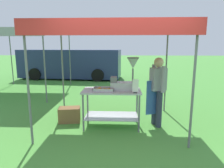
% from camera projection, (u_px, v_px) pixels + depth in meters
% --- Properties ---
extents(ground_plane, '(70.00, 70.00, 0.00)m').
position_uv_depth(ground_plane, '(122.00, 85.00, 9.60)').
color(ground_plane, '#478E38').
extents(stall_canopy, '(3.17, 2.35, 2.32)m').
position_uv_depth(stall_canopy, '(112.00, 29.00, 4.30)').
color(stall_canopy, slate).
rests_on(stall_canopy, ground).
extents(donut_cart, '(1.32, 0.69, 0.88)m').
position_uv_depth(donut_cart, '(112.00, 100.00, 4.50)').
color(donut_cart, '#B7B7BC').
rests_on(donut_cart, ground).
extents(donut_tray, '(0.46, 0.30, 0.07)m').
position_uv_depth(donut_tray, '(104.00, 90.00, 4.39)').
color(donut_tray, '#B7B7BC').
rests_on(donut_tray, donut_cart).
extents(donut_fryer, '(0.63, 0.28, 0.74)m').
position_uv_depth(donut_fryer, '(126.00, 78.00, 4.43)').
color(donut_fryer, '#B7B7BC').
rests_on(donut_fryer, donut_cart).
extents(menu_sign, '(0.13, 0.05, 0.29)m').
position_uv_depth(menu_sign, '(135.00, 87.00, 4.16)').
color(menu_sign, black).
rests_on(menu_sign, donut_cart).
extents(vendor, '(0.46, 0.53, 1.61)m').
position_uv_depth(vendor, '(157.00, 88.00, 4.52)').
color(vendor, '#2D3347').
rests_on(vendor, ground).
extents(supply_crate, '(0.56, 0.40, 0.37)m').
position_uv_depth(supply_crate, '(70.00, 115.00, 4.87)').
color(supply_crate, brown).
rests_on(supply_crate, ground).
extents(van_navy, '(5.93, 2.42, 1.69)m').
position_uv_depth(van_navy, '(71.00, 64.00, 11.62)').
color(van_navy, navy).
rests_on(van_navy, ground).
extents(neighbour_tent, '(3.12, 3.39, 2.46)m').
position_uv_depth(neighbour_tent, '(22.00, 33.00, 7.73)').
color(neighbour_tent, slate).
rests_on(neighbour_tent, ground).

